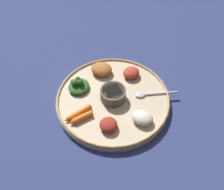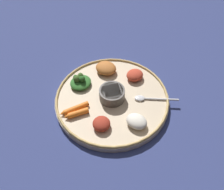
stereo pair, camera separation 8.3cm
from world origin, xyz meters
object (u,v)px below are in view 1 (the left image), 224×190
(carrot_outer, at_px, (80,118))
(spoon, at_px, (148,94))
(greens_pile, at_px, (77,85))
(center_bowl, at_px, (112,94))
(carrot_near_spoon, at_px, (77,113))

(carrot_outer, bearing_deg, spoon, 24.71)
(greens_pile, bearing_deg, carrot_outer, -81.41)
(spoon, height_order, greens_pile, greens_pile)
(spoon, bearing_deg, greens_pile, 173.32)
(center_bowl, relative_size, carrot_near_spoon, 0.97)
(greens_pile, xyz_separation_m, carrot_outer, (0.02, -0.13, -0.01))
(greens_pile, distance_m, carrot_near_spoon, 0.11)
(spoon, relative_size, greens_pile, 1.46)
(center_bowl, bearing_deg, carrot_outer, -138.23)
(greens_pile, height_order, carrot_outer, greens_pile)
(spoon, height_order, carrot_near_spoon, carrot_near_spoon)
(center_bowl, bearing_deg, spoon, 6.38)
(greens_pile, xyz_separation_m, carrot_near_spoon, (0.01, -0.11, -0.01))
(spoon, xyz_separation_m, greens_pile, (-0.24, 0.03, 0.01))
(center_bowl, height_order, carrot_outer, center_bowl)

